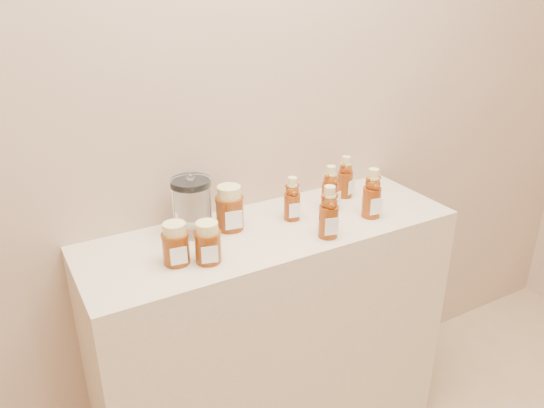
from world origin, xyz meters
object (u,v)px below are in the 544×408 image
bear_bottle_front_left (329,209)px  glass_canister (192,204)px  display_table (272,344)px  bear_bottle_back_left (292,196)px  honey_jar_left (176,243)px

bear_bottle_front_left → glass_canister: bearing=162.5°
display_table → bear_bottle_front_left: bearing=-46.8°
display_table → bear_bottle_back_left: 0.54m
honey_jar_left → glass_canister: size_ratio=0.63×
honey_jar_left → glass_canister: 0.19m
bear_bottle_back_left → honey_jar_left: bearing=-156.6°
display_table → honey_jar_left: size_ratio=9.92×
bear_bottle_back_left → honey_jar_left: (-0.42, -0.08, -0.02)m
bear_bottle_back_left → bear_bottle_front_left: 0.16m
display_table → bear_bottle_front_left: size_ratio=6.46×
bear_bottle_front_left → honey_jar_left: bear_bottle_front_left is taller
display_table → glass_canister: bearing=156.4°
display_table → honey_jar_left: 0.61m
honey_jar_left → bear_bottle_back_left: bearing=20.0°
bear_bottle_back_left → glass_canister: glass_canister is taller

